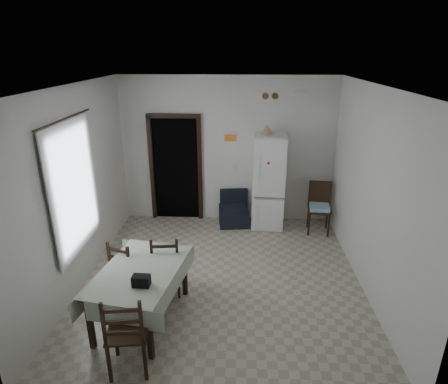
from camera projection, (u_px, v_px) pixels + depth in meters
name	position (u px, v px, depth m)	size (l,w,h in m)	color
ground	(223.00, 278.00, 5.83)	(4.50, 4.50, 0.00)	#ABA38C
ceiling	(222.00, 86.00, 4.79)	(4.20, 4.50, 0.02)	white
wall_back	(228.00, 151.00, 7.41)	(4.20, 0.02, 2.90)	silver
wall_front	(210.00, 285.00, 3.21)	(4.20, 0.02, 2.90)	silver
wall_left	(77.00, 189.00, 5.40)	(0.02, 4.50, 2.90)	silver
wall_right	(372.00, 194.00, 5.22)	(0.02, 4.50, 2.90)	silver
doorway	(178.00, 166.00, 7.78)	(1.06, 0.52, 2.22)	black
window_recess	(67.00, 187.00, 5.18)	(0.10, 1.20, 1.60)	silver
curtain	(75.00, 188.00, 5.17)	(0.02, 1.45, 1.85)	beige
curtain_rod	(65.00, 119.00, 4.83)	(0.02, 0.02, 1.60)	black
calendar	(230.00, 143.00, 7.33)	(0.28, 0.02, 0.40)	white
calendar_image	(230.00, 138.00, 7.29)	(0.24, 0.01, 0.14)	orange
light_switch	(235.00, 168.00, 7.52)	(0.08, 0.02, 0.12)	beige
vent_left	(265.00, 96.00, 6.98)	(0.12, 0.12, 0.03)	brown
vent_right	(275.00, 96.00, 6.97)	(0.12, 0.12, 0.03)	brown
emergency_light	(301.00, 95.00, 6.92)	(0.25, 0.07, 0.09)	white
fridge	(269.00, 182.00, 7.26)	(0.60, 0.60, 1.85)	white
tan_cone	(267.00, 129.00, 6.92)	(0.23, 0.23, 0.19)	tan
navy_seat	(234.00, 209.00, 7.50)	(0.57, 0.55, 0.68)	black
corner_chair	(319.00, 209.00, 7.14)	(0.43, 0.43, 0.98)	black
dining_table	(142.00, 294.00, 4.84)	(0.94, 1.43, 0.75)	#A8B89E
black_bag	(141.00, 281.00, 4.36)	(0.21, 0.12, 0.13)	black
dining_chair_far_left	(128.00, 267.00, 5.32)	(0.38, 0.38, 0.89)	black
dining_chair_far_right	(167.00, 263.00, 5.36)	(0.40, 0.40, 0.94)	black
dining_chair_near_head	(128.00, 330.00, 4.03)	(0.44, 0.44, 1.02)	black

